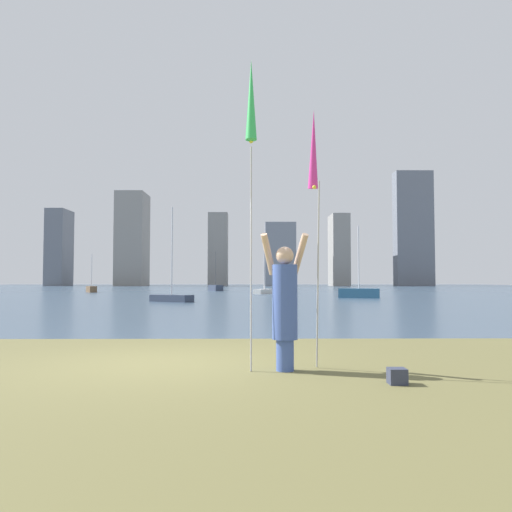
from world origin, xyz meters
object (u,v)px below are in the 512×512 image
sailboat_2 (91,289)px  sailboat_4 (264,291)px  person (285,302)px  bag (397,376)px  sailboat_0 (172,297)px  kite_flag_left (251,109)px  sailboat_3 (216,288)px  kite_flag_right (314,155)px  sailboat_1 (359,292)px

sailboat_2 → sailboat_4: sailboat_4 is taller
person → bag: (1.33, -0.92, -0.87)m
sailboat_4 → sailboat_0: bearing=-110.2°
sailboat_2 → kite_flag_left: bearing=-69.8°
bag → sailboat_3: (-5.73, 50.13, 0.26)m
sailboat_0 → kite_flag_right: bearing=-75.5°
sailboat_3 → person: bearing=-84.9°
kite_flag_left → sailboat_2: size_ratio=1.17×
sailboat_1 → sailboat_2: sailboat_1 is taller
sailboat_3 → sailboat_4: (5.16, -11.48, -0.10)m
kite_flag_right → sailboat_1: sailboat_1 is taller
kite_flag_left → sailboat_0: 22.79m
sailboat_2 → sailboat_4: 18.14m
person → sailboat_1: sailboat_1 is taller
sailboat_0 → sailboat_1: sailboat_0 is taller
person → bag: person is taller
sailboat_2 → sailboat_1: bearing=-34.0°
bag → sailboat_3: size_ratio=0.05×
sailboat_3 → sailboat_2: bearing=-154.0°
kite_flag_right → sailboat_2: 46.18m
sailboat_1 → sailboat_3: sailboat_1 is taller
bag → sailboat_4: (-0.57, 38.65, 0.16)m
sailboat_3 → bag: bearing=-83.5°
sailboat_1 → sailboat_2: bearing=146.0°
kite_flag_left → sailboat_4: 38.06m
person → bag: bearing=-35.8°
sailboat_0 → sailboat_4: sailboat_0 is taller
kite_flag_left → sailboat_3: (-3.92, 49.37, -3.36)m
bag → sailboat_2: sailboat_2 is taller
sailboat_1 → sailboat_3: (-11.45, 21.80, -0.05)m
kite_flag_right → sailboat_1: size_ratio=0.78×
sailboat_1 → bag: bearing=-101.4°
sailboat_3 → sailboat_4: size_ratio=1.15×
person → kite_flag_left: kite_flag_left is taller
kite_flag_right → sailboat_4: kite_flag_right is taller
kite_flag_left → sailboat_1: 28.77m
sailboat_3 → kite_flag_right: bearing=-84.3°
sailboat_4 → sailboat_2: bearing=162.1°
sailboat_1 → sailboat_3: 24.62m
sailboat_4 → person: bearing=-91.1°
person → kite_flag_left: (-0.48, -0.16, 2.76)m
sailboat_1 → sailboat_4: size_ratio=1.30×
sailboat_0 → kite_flag_left: bearing=-78.3°
bag → sailboat_2: (-17.83, 44.24, 0.24)m
sailboat_2 → sailboat_3: size_ratio=0.86×
sailboat_3 → sailboat_4: bearing=-65.8°
sailboat_0 → sailboat_2: sailboat_0 is taller
sailboat_0 → sailboat_1: 13.30m
person → sailboat_0: size_ratio=0.36×
sailboat_0 → sailboat_1: size_ratio=1.10×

